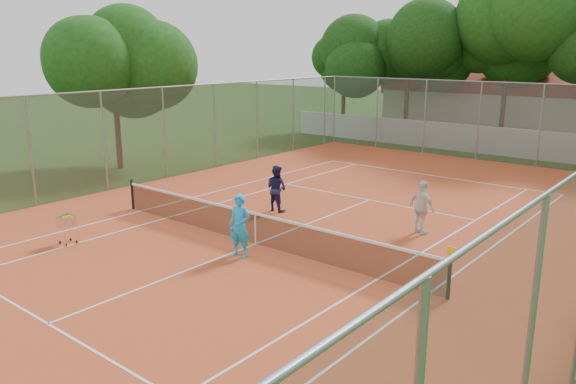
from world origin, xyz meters
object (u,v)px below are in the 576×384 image
Objects in this scene: clubhouse at (516,100)px; player_far_left at (276,188)px; tennis_net at (256,228)px; player_near at (240,226)px; ball_hopper at (67,229)px; player_far_right at (422,208)px.

clubhouse reaches higher than player_far_left.
player_near reaches higher than tennis_net.
tennis_net is at bearing -86.05° from clubhouse.
player_far_left is 7.01m from ball_hopper.
ball_hopper is at bearing 70.33° from player_far_left.
clubhouse is 17.65× the size of ball_hopper.
player_far_right is at bearing -78.04° from clubhouse.
ball_hopper is (-4.64, -2.45, -0.42)m from player_near.
clubhouse reaches higher than player_near.
player_far_right reaches higher than player_far_left.
tennis_net is 7.29× the size of player_far_left.
player_far_left is (-1.82, 3.09, 0.33)m from tennis_net.
player_near is at bearing -85.51° from clubhouse.
tennis_net is 5.16m from player_far_right.
player_far_left is 5.20m from player_far_right.
player_far_left is at bearing 120.49° from tennis_net.
player_far_left is at bearing 93.65° from ball_hopper.
player_near reaches higher than player_far_left.
clubhouse reaches higher than player_far_right.
clubhouse is at bearing 110.31° from ball_hopper.
clubhouse is at bearing -88.58° from player_far_left.
player_far_right is (5.12, 0.86, 0.02)m from player_far_left.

